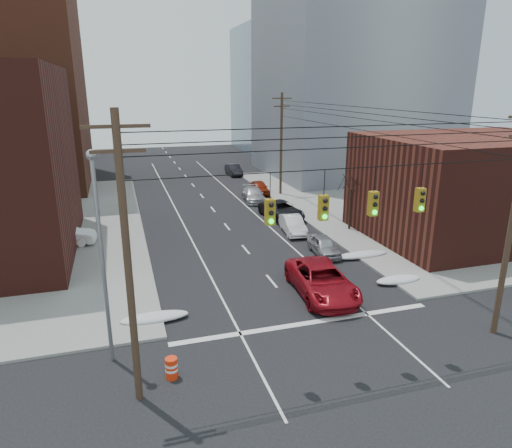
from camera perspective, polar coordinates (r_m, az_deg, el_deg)
ground at (r=19.24m, az=14.38°, el=-21.03°), size 160.00×160.00×0.00m
sidewalk_ne at (r=54.52m, az=24.37°, el=3.10°), size 40.00×40.00×0.15m
building_brick_far at (r=88.64m, az=-28.81°, el=11.20°), size 22.00×18.00×12.00m
building_office at (r=64.41m, az=11.96°, el=17.29°), size 22.00×20.00×25.00m
building_glass at (r=88.88m, az=4.78°, el=16.41°), size 20.00×18.00×22.00m
building_storefront at (r=39.83m, az=25.40°, el=4.16°), size 16.00×12.00×8.00m
utility_pole_left at (r=16.77m, az=-15.77°, el=-4.28°), size 2.20×0.28×11.00m
utility_pole_right at (r=23.89m, az=29.38°, el=0.44°), size 2.20×0.28×11.00m
utility_pole_far at (r=50.06m, az=3.17°, el=10.12°), size 2.20×0.28×11.00m
traffic_signals at (r=18.45m, az=11.55°, el=2.45°), size 17.00×0.42×2.02m
street_light at (r=19.71m, az=-18.88°, el=-2.14°), size 0.44×0.44×9.32m
bare_tree at (r=38.53m, az=11.73°, el=2.51°), size 2.09×2.20×4.93m
snow_nw at (r=24.57m, az=-12.55°, el=-11.32°), size 3.50×1.08×0.42m
snow_ne at (r=29.63m, az=17.37°, el=-6.66°), size 3.00×1.08×0.42m
snow_east_far at (r=33.13m, az=13.07°, el=-3.78°), size 4.00×1.08×0.42m
red_pickup at (r=26.82m, az=8.22°, el=-6.99°), size 3.36×6.54×1.76m
parked_car_a at (r=33.14m, az=8.50°, el=-2.68°), size 1.91×4.02×1.33m
parked_car_b at (r=37.64m, az=4.62°, el=-0.08°), size 2.02×4.45×1.41m
parked_car_c at (r=41.78m, az=3.20°, el=1.76°), size 3.26×5.87×1.55m
parked_car_d at (r=48.02m, az=-0.32°, el=3.70°), size 2.51×5.02×1.40m
parked_car_e at (r=51.34m, az=0.42°, el=4.59°), size 2.03×4.37×1.45m
parked_car_f at (r=62.46m, az=-2.81°, el=6.79°), size 1.60×4.46×1.46m
lot_car_a at (r=37.10m, az=-22.88°, el=-1.34°), size 4.68×2.04×1.50m
lot_car_b at (r=41.36m, az=-24.77°, el=0.19°), size 5.52×3.14×1.45m
lot_car_c at (r=40.15m, az=-27.88°, el=-0.67°), size 5.54×3.35×1.50m
construction_barrel at (r=20.09m, az=-10.51°, el=-17.27°), size 0.68×0.68×0.92m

